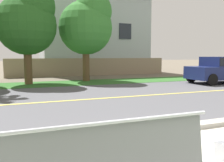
% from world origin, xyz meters
% --- Properties ---
extents(ground_plane, '(140.00, 140.00, 0.00)m').
position_xyz_m(ground_plane, '(0.00, 8.00, 0.00)').
color(ground_plane, '#665B4C').
extents(curb_edge, '(44.00, 0.30, 0.11)m').
position_xyz_m(curb_edge, '(0.00, 2.35, 0.06)').
color(curb_edge, '#ADA89E').
rests_on(curb_edge, ground_plane).
extents(street_asphalt, '(52.00, 8.00, 0.01)m').
position_xyz_m(street_asphalt, '(0.00, 6.50, 0.00)').
color(street_asphalt, '#515156').
rests_on(street_asphalt, ground_plane).
extents(road_centre_line, '(48.00, 0.14, 0.01)m').
position_xyz_m(road_centre_line, '(0.00, 6.50, 0.01)').
color(road_centre_line, '#E0CC4C').
rests_on(road_centre_line, ground_plane).
extents(far_verge_grass, '(48.00, 2.80, 0.02)m').
position_xyz_m(far_verge_grass, '(0.00, 11.88, 0.01)').
color(far_verge_grass, '#2D6026').
rests_on(far_verge_grass, ground_plane).
extents(car_navy_near, '(4.30, 1.86, 1.54)m').
position_xyz_m(car_navy_near, '(8.94, 8.90, 0.85)').
color(car_navy_near, navy).
rests_on(car_navy_near, ground_plane).
extents(shade_tree_left, '(3.26, 3.26, 5.39)m').
position_xyz_m(shade_tree_left, '(-1.74, 12.14, 3.49)').
color(shade_tree_left, brown).
rests_on(shade_tree_left, ground_plane).
extents(shade_tree_centre, '(3.33, 3.33, 5.49)m').
position_xyz_m(shade_tree_centre, '(1.72, 12.68, 3.56)').
color(shade_tree_centre, brown).
rests_on(shade_tree_centre, ground_plane).
extents(garden_wall, '(13.00, 0.36, 1.40)m').
position_xyz_m(garden_wall, '(3.06, 16.65, 0.70)').
color(garden_wall, gray).
rests_on(garden_wall, ground_plane).
extents(house_across_street, '(9.85, 6.91, 7.22)m').
position_xyz_m(house_across_street, '(3.97, 19.85, 3.65)').
color(house_across_street, '#A3ADB2').
rests_on(house_across_street, ground_plane).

